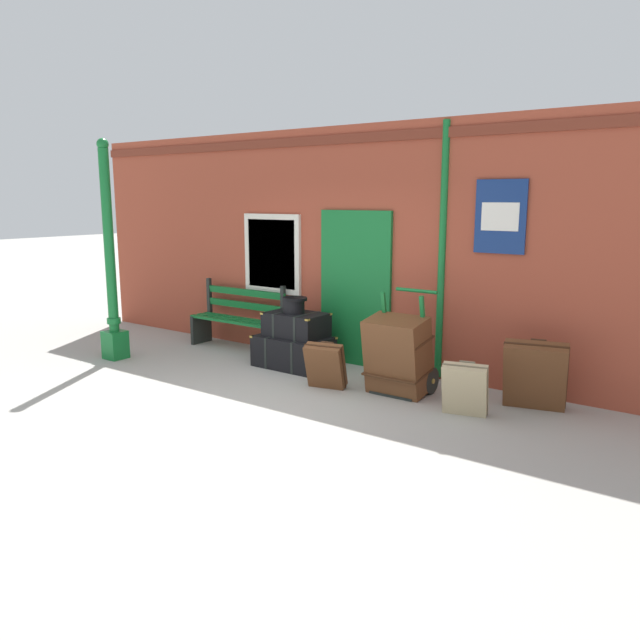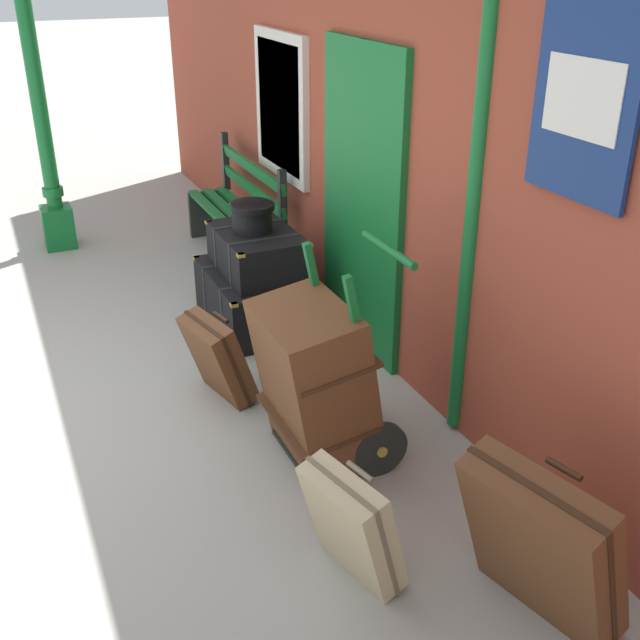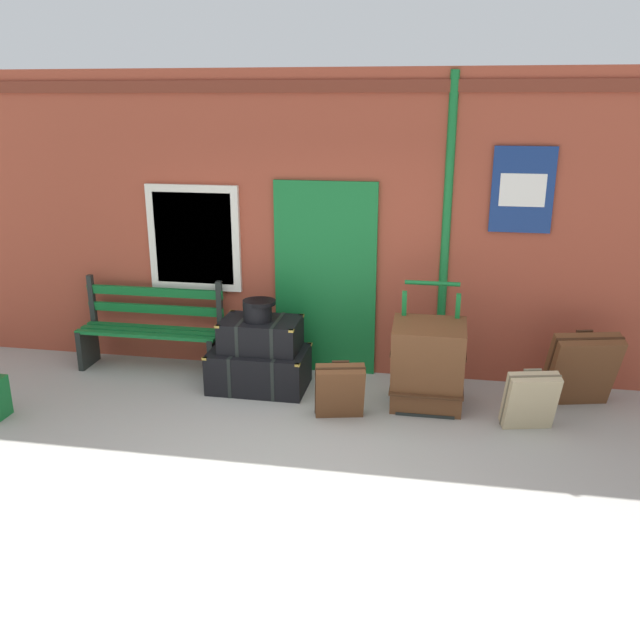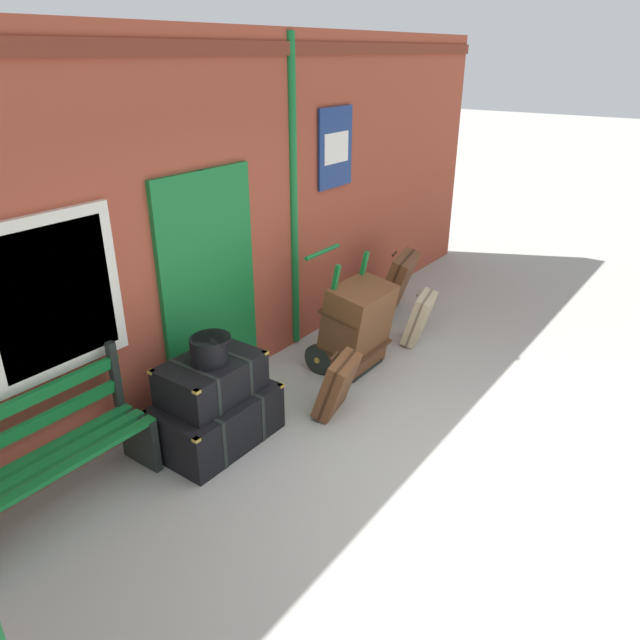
{
  "view_description": "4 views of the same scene",
  "coord_description": "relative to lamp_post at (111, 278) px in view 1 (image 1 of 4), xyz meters",
  "views": [
    {
      "loc": [
        4.57,
        -4.67,
        2.27
      ],
      "look_at": [
        -0.04,
        1.64,
        0.74
      ],
      "focal_mm": 35.42,
      "sensor_mm": 36.0,
      "label": 1
    },
    {
      "loc": [
        4.41,
        0.14,
        2.6
      ],
      "look_at": [
        0.55,
        1.86,
        0.54
      ],
      "focal_mm": 42.82,
      "sensor_mm": 36.0,
      "label": 2
    },
    {
      "loc": [
        1.18,
        -4.53,
        2.9
      ],
      "look_at": [
        0.04,
        1.73,
        0.82
      ],
      "focal_mm": 38.05,
      "sensor_mm": 36.0,
      "label": 3
    },
    {
      "loc": [
        -3.48,
        -1.32,
        3.0
      ],
      "look_at": [
        0.77,
        1.78,
        0.62
      ],
      "focal_mm": 33.4,
      "sensor_mm": 36.0,
      "label": 4
    }
  ],
  "objects": [
    {
      "name": "steamer_trunk_base",
      "position": [
        2.34,
        1.15,
        -0.95
      ],
      "size": [
        1.01,
        0.66,
        0.43
      ],
      "color": "black",
      "rests_on": "ground"
    },
    {
      "name": "large_brown_trunk",
      "position": [
        4.08,
        0.9,
        -0.69
      ],
      "size": [
        0.7,
        0.58,
        0.94
      ],
      "color": "brown",
      "rests_on": "ground"
    },
    {
      "name": "suitcase_umber",
      "position": [
        5.55,
        1.27,
        -0.77
      ],
      "size": [
        0.73,
        0.58,
        0.78
      ],
      "color": "brown",
      "rests_on": "ground"
    },
    {
      "name": "steamer_trunk_middle",
      "position": [
        2.36,
        1.19,
        -0.58
      ],
      "size": [
        0.81,
        0.55,
        0.33
      ],
      "color": "black",
      "rests_on": "steamer_trunk_base"
    },
    {
      "name": "brick_facade",
      "position": [
        2.95,
        1.92,
        0.44
      ],
      "size": [
        10.4,
        0.35,
        3.2
      ],
      "color": "#9E422D",
      "rests_on": "ground"
    },
    {
      "name": "lamp_post",
      "position": [
        0.0,
        0.0,
        0.0
      ],
      "size": [
        0.28,
        0.28,
        3.05
      ],
      "color": "#146B2D",
      "rests_on": "ground"
    },
    {
      "name": "ground_plane",
      "position": [
        2.96,
        -0.68,
        -1.16
      ],
      "size": [
        60.0,
        60.0,
        0.0
      ],
      "primitive_type": "plane",
      "color": "#A3A099"
    },
    {
      "name": "platform_bench",
      "position": [
        1.01,
        1.48,
        -0.72
      ],
      "size": [
        1.6,
        0.43,
        1.01
      ],
      "color": "#146B2D",
      "rests_on": "ground"
    },
    {
      "name": "suitcase_oxblood",
      "position": [
        5.02,
        0.67,
        -0.87
      ],
      "size": [
        0.52,
        0.4,
        0.59
      ],
      "color": "tan",
      "rests_on": "ground"
    },
    {
      "name": "round_hatbox",
      "position": [
        2.34,
        1.16,
        -0.3
      ],
      "size": [
        0.34,
        0.31,
        0.22
      ],
      "color": "black",
      "rests_on": "steamer_trunk_middle"
    },
    {
      "name": "porters_trolley",
      "position": [
        4.08,
        1.08,
        -0.89
      ],
      "size": [
        0.71,
        0.61,
        1.2
      ],
      "color": "black",
      "rests_on": "ground"
    },
    {
      "name": "suitcase_beige",
      "position": [
        3.28,
        0.58,
        -0.88
      ],
      "size": [
        0.52,
        0.42,
        0.58
      ],
      "color": "brown",
      "rests_on": "ground"
    }
  ]
}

